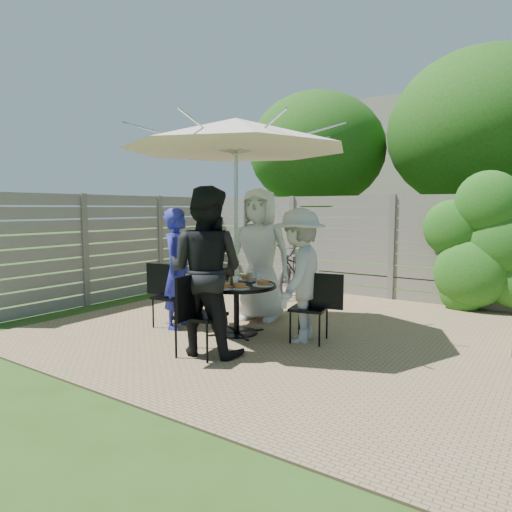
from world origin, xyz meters
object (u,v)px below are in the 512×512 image
Objects in this scene: umbrella at (236,134)px; plate_front at (224,287)px; person_back at (260,255)px; chair_left at (171,309)px; glass_left at (214,279)px; glass_right at (258,278)px; person_front at (206,271)px; glass_back at (237,275)px; patio_table at (236,299)px; person_left at (179,269)px; chair_right at (310,322)px; syrup_jug at (234,277)px; plate_extra at (240,287)px; chair_back at (263,300)px; bicycle at (294,268)px; person_right at (300,276)px; chair_front at (200,332)px; plate_right at (263,284)px; glass_front at (236,282)px; plate_left at (211,280)px; coffee_cup at (250,277)px; plate_back at (247,278)px.

plate_front is (0.08, -0.35, -1.83)m from umbrella.
chair_left is (-0.75, -1.02, -0.69)m from person_back.
glass_right is (0.46, 0.32, 0.00)m from glass_left.
umbrella reaches higher than glass_right.
person_back reaches higher than plate_front.
person_front is 13.21× the size of glass_back.
plate_front is at bearing -67.35° from glass_back.
glass_left reaches higher than patio_table.
person_left is 1.90× the size of chair_right.
syrup_jug is at bearing -86.28° from person_left.
person_left is 6.72× the size of plate_extra.
bicycle is (-0.60, 1.97, 0.21)m from chair_back.
plate_extra is 1.50× the size of syrup_jug.
person_right reaches higher than person_left.
plate_extra is (-0.70, -0.47, 0.42)m from chair_right.
chair_back is 1.34m from plate_extra.
plate_right is at bearing -16.64° from chair_front.
person_back is 7.90× the size of plate_extra.
chair_front reaches higher than glass_left.
plate_extra is (0.24, -0.25, 0.22)m from patio_table.
chair_front is at bearing -97.45° from plate_right.
person_back is 0.62m from glass_back.
glass_right is (-0.12, 0.08, 0.05)m from plate_right.
umbrella is at bearing 3.80° from chair_front.
glass_front is (0.38, -1.17, 0.45)m from chair_back.
person_back is at bearing -89.60° from bicycle.
patio_table is 0.39m from glass_left.
person_front is 11.56× the size of syrup_jug.
glass_right reaches higher than plate_front.
plate_left is 0.37m from glass_back.
coffee_cup is (0.99, 0.45, 0.46)m from chair_left.
person_back is at bearing -135.00° from person_right.
umbrella is 12.89× the size of plate_left.
glass_left is at bearing 169.11° from plate_extra.
chair_front is 1.00m from glass_left.
chair_back is 0.56× the size of person_left.
umbrella is 23.94× the size of glass_front.
chair_back is 7.52× the size of coffee_cup.
patio_table is 3.02m from bicycle.
chair_left is 7.19× the size of coffee_cup.
chair_right is at bearing 29.84° from glass_front.
person_left is 11.53× the size of glass_right.
plate_right is (0.43, -0.27, 0.00)m from plate_back.
chair_left reaches higher than plate_right.
patio_table is at bearing 35.05° from glass_left.
syrup_jug is (0.01, -0.32, 0.06)m from plate_back.
plate_right is 1.86× the size of glass_front.
bicycle is (-1.07, 3.16, -0.19)m from plate_extra.
person_front is 0.94m from plate_left.
plate_back is at bearing -90.26° from bicycle.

